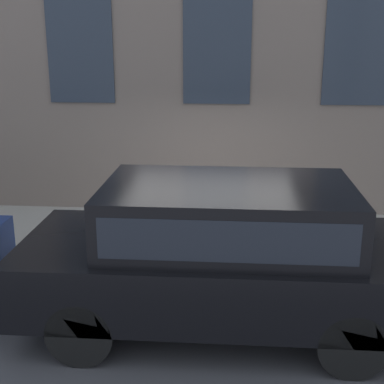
% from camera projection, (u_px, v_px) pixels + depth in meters
% --- Properties ---
extents(ground_plane, '(80.00, 80.00, 0.00)m').
position_uv_depth(ground_plane, '(208.00, 273.00, 8.21)').
color(ground_plane, '#47474C').
extents(sidewalk, '(2.70, 60.00, 0.13)m').
position_uv_depth(sidewalk, '(212.00, 238.00, 9.48)').
color(sidewalk, '#9E9B93').
rests_on(sidewalk, ground_plane).
extents(fire_hydrant, '(0.33, 0.44, 0.70)m').
position_uv_depth(fire_hydrant, '(220.00, 235.00, 8.45)').
color(fire_hydrant, red).
rests_on(fire_hydrant, sidewalk).
extents(person, '(0.30, 0.20, 1.25)m').
position_uv_depth(person, '(165.00, 207.00, 8.53)').
color(person, navy).
rests_on(person, sidewalk).
extents(parked_truck_black_near, '(2.08, 4.72, 1.84)m').
position_uv_depth(parked_truck_black_near, '(222.00, 247.00, 6.44)').
color(parked_truck_black_near, black).
rests_on(parked_truck_black_near, ground_plane).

